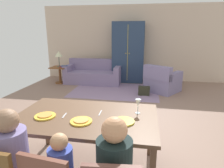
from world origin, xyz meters
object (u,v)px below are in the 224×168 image
object	(u,v)px
dining_table	(86,121)
handbag	(144,91)
couch	(94,74)
book_upper	(64,66)
plate_near_child	(81,121)
book_lower	(63,67)
armchair	(162,81)
side_table	(60,73)
person_man	(16,167)
wine_glass	(138,103)
table_lamp	(59,54)
plate_near_man	(45,116)
plate_near_woman	(123,121)
armoire	(128,53)

from	to	relation	value
dining_table	handbag	size ratio (longest dim) A/B	5.37
dining_table	couch	size ratio (longest dim) A/B	0.89
couch	book_upper	size ratio (longest dim) A/B	8.81
plate_near_child	book_lower	size ratio (longest dim) A/B	1.14
armchair	side_table	distance (m)	3.49
person_man	couch	distance (m)	5.20
dining_table	couch	distance (m)	4.60
wine_glass	armchair	distance (m)	3.65
couch	table_lamp	size ratio (longest dim) A/B	3.59
plate_near_man	handbag	world-z (taller)	plate_near_man
dining_table	side_table	bearing A→B (deg)	118.46
plate_near_woman	wine_glass	xyz separation A→B (m)	(0.15, 0.28, 0.12)
dining_table	couch	xyz separation A→B (m)	(-1.12, 4.45, -0.39)
plate_near_child	armchair	distance (m)	4.13
wine_glass	armoire	bearing A→B (deg)	96.79
dining_table	side_table	world-z (taller)	dining_table
armoire	person_man	bearing A→B (deg)	-95.51
book_upper	dining_table	bearing A→B (deg)	-63.39
armchair	handbag	world-z (taller)	armchair
handbag	couch	bearing A→B (deg)	147.17
dining_table	armchair	distance (m)	3.95
plate_near_child	person_man	xyz separation A→B (m)	(-0.47, -0.53, -0.26)
book_upper	person_man	bearing A→B (deg)	-71.70
handbag	armoire	bearing A→B (deg)	111.57
couch	armchair	size ratio (longest dim) A/B	1.63
plate_near_woman	table_lamp	distance (m)	5.09
plate_near_man	plate_near_woman	world-z (taller)	same
plate_near_woman	book_upper	bearing A→B (deg)	120.98
couch	book_lower	bearing A→B (deg)	-163.67
wine_glass	book_upper	world-z (taller)	wine_glass
dining_table	book_lower	size ratio (longest dim) A/B	7.81
person_man	dining_table	bearing A→B (deg)	56.50
armoire	book_lower	world-z (taller)	armoire
plate_near_man	person_man	world-z (taller)	person_man
armoire	book_upper	bearing A→B (deg)	-162.28
table_lamp	side_table	bearing A→B (deg)	180.00
wine_glass	armchair	bearing A→B (deg)	80.80
handbag	table_lamp	bearing A→B (deg)	163.01
armchair	couch	bearing A→B (deg)	163.11
plate_near_man	wine_glass	size ratio (longest dim) A/B	1.34
armchair	book_upper	size ratio (longest dim) A/B	5.42
plate_near_man	armchair	distance (m)	4.23
armchair	wine_glass	bearing A→B (deg)	-99.20
armchair	handbag	size ratio (longest dim) A/B	3.72
dining_table	plate_near_man	size ratio (longest dim) A/B	6.88
table_lamp	book_lower	distance (m)	0.44
wine_glass	side_table	bearing A→B (deg)	125.78
side_table	plate_near_child	bearing A→B (deg)	-62.54
table_lamp	plate_near_woman	bearing A→B (deg)	-57.40
armoire	couch	bearing A→B (deg)	-161.75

